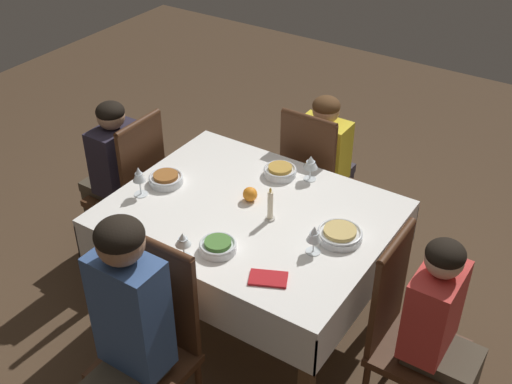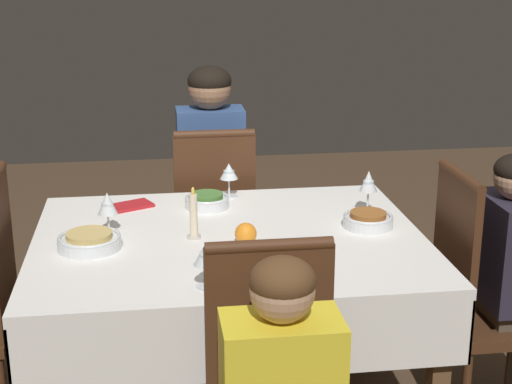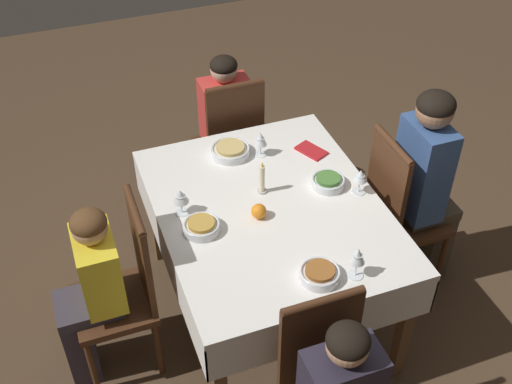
% 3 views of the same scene
% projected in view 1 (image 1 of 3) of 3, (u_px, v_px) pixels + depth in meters
% --- Properties ---
extents(ground_plane, '(8.00, 8.00, 0.00)m').
position_uv_depth(ground_plane, '(251.00, 320.00, 3.62)').
color(ground_plane, '#4C3826').
extents(dining_table, '(1.36, 1.08, 0.77)m').
position_uv_depth(dining_table, '(250.00, 225.00, 3.24)').
color(dining_table, white).
rests_on(dining_table, ground_plane).
extents(chair_north, '(0.38, 0.38, 1.00)m').
position_uv_depth(chair_north, '(154.00, 339.00, 2.81)').
color(chair_north, '#472816').
rests_on(chair_north, ground_plane).
extents(chair_west, '(0.38, 0.38, 1.00)m').
position_uv_depth(chair_west, '(405.00, 329.00, 2.86)').
color(chair_west, '#472816').
rests_on(chair_west, ground_plane).
extents(chair_south, '(0.38, 0.38, 1.00)m').
position_uv_depth(chair_south, '(314.00, 179.00, 3.86)').
color(chair_south, '#472816').
rests_on(chair_south, ground_plane).
extents(chair_east, '(0.38, 0.38, 1.00)m').
position_uv_depth(chair_east, '(133.00, 187.00, 3.79)').
color(chair_east, '#472816').
rests_on(chair_east, ground_plane).
extents(person_adult_denim, '(0.30, 0.34, 1.24)m').
position_uv_depth(person_adult_denim, '(125.00, 333.00, 2.61)').
color(person_adult_denim, '#4C4233').
rests_on(person_adult_denim, ground_plane).
extents(person_child_red, '(0.33, 0.30, 1.07)m').
position_uv_depth(person_child_red, '(442.00, 335.00, 2.75)').
color(person_child_red, '#4C4233').
rests_on(person_child_red, ground_plane).
extents(person_child_yellow, '(0.30, 0.33, 1.03)m').
position_uv_depth(person_child_yellow, '(327.00, 162.00, 3.96)').
color(person_child_yellow, '#383342').
rests_on(person_child_yellow, ground_plane).
extents(person_child_dark, '(0.33, 0.30, 1.06)m').
position_uv_depth(person_child_dark, '(112.00, 172.00, 3.84)').
color(person_child_dark, '#4C4233').
rests_on(person_child_dark, ground_plane).
extents(bowl_north, '(0.17, 0.17, 0.06)m').
position_uv_depth(bowl_north, '(218.00, 246.00, 2.92)').
color(bowl_north, silver).
rests_on(bowl_north, dining_table).
extents(wine_glass_north, '(0.07, 0.07, 0.14)m').
position_uv_depth(wine_glass_north, '(183.00, 240.00, 2.84)').
color(wine_glass_north, white).
rests_on(wine_glass_north, dining_table).
extents(bowl_west, '(0.21, 0.21, 0.06)m').
position_uv_depth(bowl_west, '(340.00, 234.00, 2.99)').
color(bowl_west, silver).
rests_on(bowl_west, dining_table).
extents(wine_glass_west, '(0.07, 0.07, 0.15)m').
position_uv_depth(wine_glass_west, '(314.00, 234.00, 2.87)').
color(wine_glass_west, white).
rests_on(wine_glass_west, dining_table).
extents(bowl_south, '(0.18, 0.18, 0.06)m').
position_uv_depth(bowl_south, '(280.00, 171.00, 3.44)').
color(bowl_south, silver).
rests_on(bowl_south, dining_table).
extents(wine_glass_south, '(0.08, 0.08, 0.14)m').
position_uv_depth(wine_glass_south, '(311.00, 163.00, 3.37)').
color(wine_glass_south, white).
rests_on(wine_glass_south, dining_table).
extents(bowl_east, '(0.18, 0.18, 0.06)m').
position_uv_depth(bowl_east, '(166.00, 179.00, 3.38)').
color(bowl_east, silver).
rests_on(bowl_east, dining_table).
extents(wine_glass_east, '(0.07, 0.07, 0.17)m').
position_uv_depth(wine_glass_east, '(139.00, 175.00, 3.24)').
color(wine_glass_east, white).
rests_on(wine_glass_east, dining_table).
extents(candle_centerpiece, '(0.05, 0.05, 0.19)m').
position_uv_depth(candle_centerpiece, '(270.00, 207.00, 3.09)').
color(candle_centerpiece, beige).
rests_on(candle_centerpiece, dining_table).
extents(orange_fruit, '(0.07, 0.07, 0.07)m').
position_uv_depth(orange_fruit, '(250.00, 194.00, 3.24)').
color(orange_fruit, orange).
rests_on(orange_fruit, dining_table).
extents(napkin_red_folded, '(0.19, 0.16, 0.01)m').
position_uv_depth(napkin_red_folded, '(268.00, 278.00, 2.77)').
color(napkin_red_folded, red).
rests_on(napkin_red_folded, dining_table).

